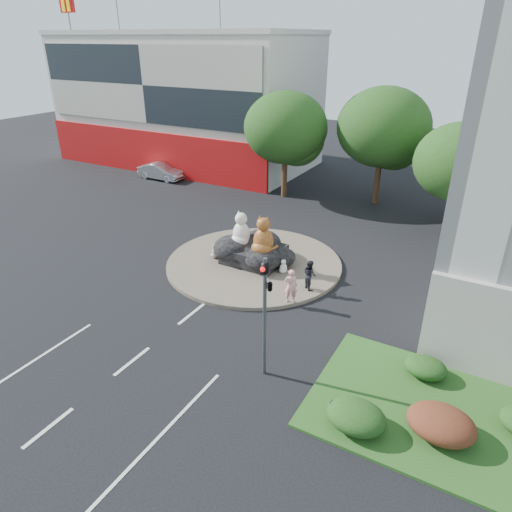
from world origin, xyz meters
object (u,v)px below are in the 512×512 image
Objects in this scene: kitten_calico at (215,250)px; parked_car at (161,172)px; cat_tabby at (263,235)px; pedestrian_dark at (310,275)px; kitten_white at (283,266)px; pedestrian_pink at (291,286)px; cat_white at (241,228)px; litter_bin at (337,412)px.

kitten_calico is 18.01m from parked_car.
cat_tabby is 1.39× the size of pedestrian_dark.
kitten_calico reaches higher than kitten_white.
pedestrian_pink is (2.89, -2.55, -1.12)m from cat_tabby.
cat_tabby is at bearing 3.72° from cat_white.
pedestrian_pink reaches higher than pedestrian_dark.
kitten_white is at bearing 13.06° from pedestrian_dark.
parked_car is at bearing 160.65° from cat_white.
parked_car is (-18.11, 11.32, 0.12)m from kitten_white.
pedestrian_dark is at bearing 119.47° from litter_bin.
cat_white is at bearing -126.13° from parked_car.
litter_bin is (6.26, -8.58, -0.16)m from kitten_white.
cat_white is 5.07m from pedestrian_dark.
kitten_calico is at bearing 141.74° from litter_bin.
pedestrian_pink is (1.65, -2.57, 0.48)m from kitten_white.
cat_white is 12.86m from litter_bin.
litter_bin is (7.50, -8.56, -1.75)m from cat_tabby.
kitten_calico is 0.20× the size of parked_car.
cat_tabby is 2.73× the size of kitten_white.
pedestrian_dark is 2.45× the size of litter_bin.
parked_car is at bearing -65.61° from pedestrian_pink.
pedestrian_pink is 1.68m from pedestrian_dark.
cat_tabby is at bearing -71.91° from pedestrian_pink.
pedestrian_pink is at bearing -20.83° from kitten_calico.
cat_tabby reaches higher than kitten_white.
cat_white reaches higher than parked_car.
kitten_calico is at bearing 132.05° from kitten_white.
cat_white is at bearing 121.95° from kitten_white.
pedestrian_dark is at bearing -5.62° from kitten_calico.
pedestrian_pink is at bearing 127.48° from litter_bin.
kitten_white is 0.51× the size of pedestrian_dark.
cat_white is 1.29× the size of pedestrian_dark.
cat_tabby is at bearing 129.73° from kitten_white.
cat_white is at bearing 162.77° from cat_tabby.
parked_car is at bearing 6.92° from pedestrian_dark.
cat_tabby reaches higher than pedestrian_dark.
kitten_calico is at bearing -141.54° from cat_white.
litter_bin is at bearing -27.99° from cat_white.
cat_tabby is at bearing -124.30° from parked_car.
parked_car is 31.46m from litter_bin.
cat_tabby is 20.38m from parked_car.
cat_tabby is (1.62, -0.36, 0.07)m from cat_white.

